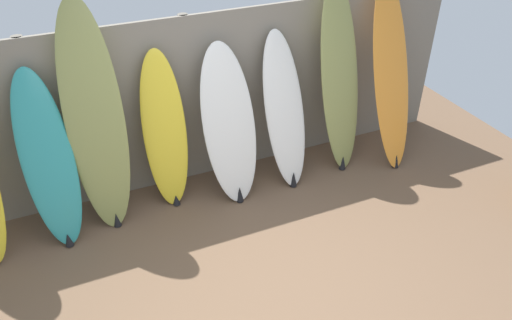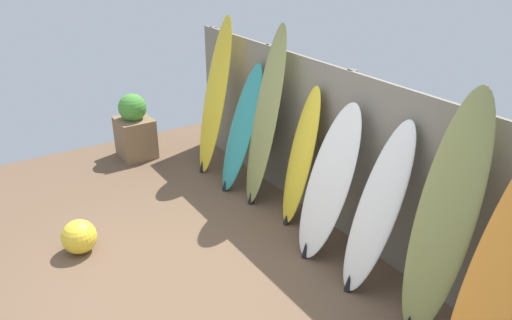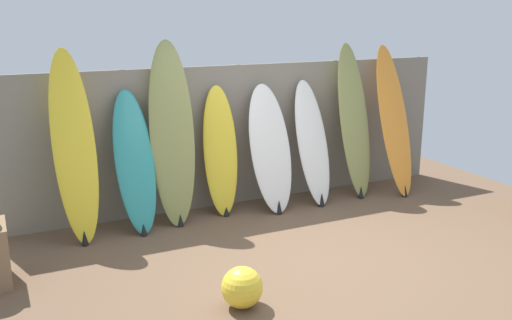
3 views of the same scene
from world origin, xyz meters
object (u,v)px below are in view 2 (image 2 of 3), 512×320
Objects in this scene: surfboard_orange_7 at (504,265)px; surfboard_olive_2 at (265,119)px; surfboard_yellow_3 at (301,159)px; beach_ball at (79,237)px; surfboard_yellow_0 at (215,98)px; surfboard_teal_1 at (241,129)px; surfboard_white_4 at (328,184)px; surfboard_white_5 at (377,210)px; planter_box at (135,129)px; surfboard_olive_6 at (444,219)px.

surfboard_olive_2 is at bearing 177.55° from surfboard_orange_7.
surfboard_orange_7 reaches higher than surfboard_yellow_3.
beach_ball is at bearing -146.97° from surfboard_orange_7.
surfboard_yellow_0 reaches higher than surfboard_teal_1.
surfboard_yellow_0 is 0.97× the size of surfboard_olive_2.
surfboard_white_4 is (0.62, -0.13, -0.00)m from surfboard_yellow_3.
surfboard_white_4 is 0.99× the size of surfboard_white_5.
surfboard_yellow_0 reaches higher than surfboard_white_4.
surfboard_orange_7 is at bearing -1.45° from surfboard_teal_1.
surfboard_teal_1 reaches higher than planter_box.
surfboard_white_5 is (0.63, 0.03, 0.01)m from surfboard_white_4.
surfboard_yellow_3 is 0.79× the size of surfboard_orange_7.
surfboard_white_5 is at bearing -177.92° from surfboard_olive_6.
surfboard_olive_6 is (1.29, 0.06, 0.24)m from surfboard_white_4.
surfboard_olive_6 is at bearing 168.74° from surfboard_orange_7.
surfboard_olive_6 is at bearing 0.68° from surfboard_yellow_0.
beach_ball is (-1.35, -2.15, -0.60)m from surfboard_white_4.
surfboard_yellow_0 is 2.53m from beach_ball.
beach_ball is (0.36, -2.18, -0.61)m from surfboard_teal_1.
surfboard_white_4 is 1.31m from surfboard_olive_6.
surfboard_yellow_0 reaches higher than planter_box.
surfboard_yellow_0 reaches higher than beach_ball.
surfboard_teal_1 is 0.75× the size of surfboard_olive_2.
surfboard_orange_7 is at bearing 33.03° from beach_ball.
surfboard_yellow_3 is 0.63m from surfboard_white_4.
surfboard_olive_2 is 0.68m from surfboard_yellow_3.
surfboard_teal_1 is 1.09m from surfboard_yellow_3.
surfboard_teal_1 is 1.70m from surfboard_white_4.
surfboard_white_4 is 0.78× the size of surfboard_orange_7.
surfboard_orange_7 is 3.92m from beach_ball.
surfboard_white_5 is (1.87, -0.04, -0.27)m from surfboard_olive_2.
surfboard_white_4 is 1.88m from surfboard_orange_7.
surfboard_orange_7 is (1.86, -0.06, 0.21)m from surfboard_white_4.
beach_ball is (-0.73, -2.28, -0.60)m from surfboard_yellow_3.
surfboard_teal_1 is 1.69× the size of planter_box.
surfboard_olive_2 is 1.89m from surfboard_white_5.
surfboard_olive_6 reaches higher than surfboard_yellow_3.
surfboard_olive_6 is (3.63, 0.04, -0.02)m from surfboard_yellow_0.
surfboard_white_4 is 1.66× the size of planter_box.
surfboard_olive_2 is 2.53m from surfboard_olive_6.
surfboard_olive_6 reaches higher than beach_ball.
surfboard_yellow_0 is 1.32× the size of surfboard_yellow_3.
beach_ball is at bearing -107.70° from surfboard_yellow_3.
surfboard_yellow_3 is 1.25m from surfboard_white_5.
beach_ball is at bearing -140.07° from surfboard_olive_6.
surfboard_olive_2 reaches higher than surfboard_teal_1.
surfboard_olive_2 is (1.11, 0.06, 0.02)m from surfboard_yellow_0.
surfboard_yellow_0 reaches higher than surfboard_yellow_3.
surfboard_yellow_0 is 2.36m from surfboard_white_4.
surfboard_orange_7 is (1.24, -0.09, 0.21)m from surfboard_white_5.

